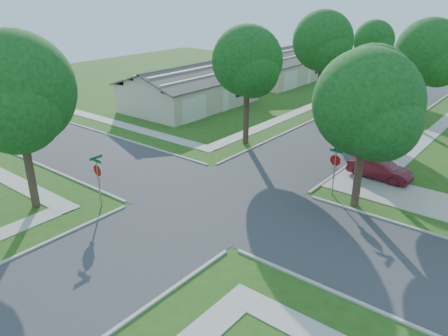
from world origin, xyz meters
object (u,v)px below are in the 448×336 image
Objects in this scene: stop_sign_sw at (98,173)px; tree_w_far at (374,42)px; car_curb_west at (406,74)px; car_driveway at (380,169)px; tree_sw_corner at (17,96)px; tree_w_near at (248,64)px; tree_w_mid at (323,44)px; house_nw_far at (279,69)px; stop_sign_ne at (335,162)px; house_nw_near at (191,91)px; tree_e_near at (372,87)px; tree_ne_corner at (368,108)px; tree_e_mid at (430,55)px; car_curb_east at (379,114)px.

tree_w_far is (0.05, 38.71, 3.48)m from stop_sign_sw.
stop_sign_sw is 0.60× the size of car_curb_west.
car_driveway is 35.76m from car_curb_west.
car_curb_west reaches higher than car_driveway.
stop_sign_sw is at bearing 143.44° from car_driveway.
tree_w_near is at bearing 80.10° from tree_sw_corner.
tree_w_mid is 16.56m from house_nw_far.
tree_w_near is at bearing 155.26° from stop_sign_ne.
house_nw_near is 17.00m from house_nw_far.
tree_e_near is 0.96× the size of tree_ne_corner.
house_nw_near is at bearing -152.10° from tree_w_mid.
tree_ne_corner is at bearing -69.72° from tree_w_far.
tree_sw_corner is 0.70× the size of house_nw_near.
tree_sw_corner reaches higher than tree_e_near.
car_curb_east is at bearing 172.19° from tree_e_mid.
car_curb_west is at bearing 88.21° from stop_sign_sw.
car_curb_west is (-7.96, 22.25, -5.54)m from tree_e_mid.
car_curb_east is (-5.16, 17.29, -4.93)m from tree_ne_corner.
house_nw_far reaches higher than car_driveway.
car_curb_east is at bearing 4.77° from tree_w_mid.
car_curb_east is (-3.55, 12.49, -4.98)m from tree_e_near.
tree_sw_corner is (-12.14, -11.69, 4.23)m from stop_sign_ne.
tree_e_near is 1.68× the size of car_curb_west.
house_nw_far is 17.06m from car_curb_west.
tree_sw_corner is (-12.19, -28.00, 0.01)m from tree_e_mid.
tree_w_far reaches higher than car_curb_west.
tree_w_mid is (-9.39, 12.00, 0.85)m from tree_e_near.
tree_w_far reaches higher than stop_sign_sw.
tree_e_near is at bearing 110.89° from car_curb_west.
tree_ne_corner reaches higher than car_driveway.
tree_e_near is 5.06m from tree_ne_corner.
car_curb_west is (-9.56, 39.05, -4.88)m from tree_ne_corner.
tree_e_near is 1.03× the size of tree_w_far.
house_nw_far is (0.00, 17.00, 0.00)m from house_nw_near.
tree_sw_corner reaches higher than car_driveway.
tree_sw_corner is 1.93× the size of car_curb_west.
stop_sign_sw is at bearing -141.16° from tree_ne_corner.
house_nw_far is 3.45× the size of car_driveway.
tree_w_near reaches higher than stop_sign_ne.
tree_ne_corner reaches higher than house_nw_far.
car_curb_east is at bearing 22.61° from car_driveway.
tree_e_near reaches higher than car_curb_east.
house_nw_far is 32.05m from car_driveway.
tree_ne_corner reaches higher than stop_sign_sw.
tree_ne_corner is at bearing 39.07° from tree_sw_corner.
house_nw_far is (-20.74, 22.99, -4.13)m from tree_e_near.
tree_e_near is (9.45, 13.71, 3.61)m from stop_sign_sw.
tree_w_far is (-9.41, 13.00, -0.75)m from tree_e_mid.
tree_w_far is (-0.01, 13.00, -0.98)m from tree_w_mid.
house_nw_near is at bearing 111.26° from tree_sw_corner.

